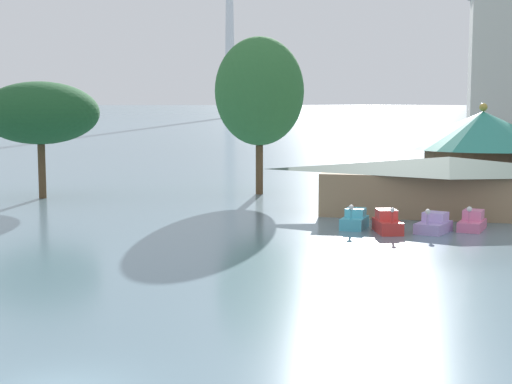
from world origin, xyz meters
TOP-DOWN VIEW (x-y plane):
  - pedal_boat_cyan at (5.16, 30.41)m, footprint 1.68×2.62m
  - pedal_boat_red at (7.29, 29.35)m, footprint 2.15×3.11m
  - pedal_boat_lavender at (10.10, 30.06)m, footprint 2.40×3.07m
  - pedal_boat_pink at (12.47, 31.61)m, footprint 1.96×3.13m
  - boathouse at (11.02, 37.68)m, footprint 19.10×6.76m
  - green_roof_pavilion at (13.93, 50.86)m, footprint 13.73×13.73m
  - shoreline_tree_tall_left at (-21.78, 40.01)m, footprint 9.68×9.68m
  - shoreline_tree_mid at (-4.80, 46.81)m, footprint 7.65×7.65m

SIDE VIEW (x-z plane):
  - pedal_boat_pink at x=12.47m, z-range -0.33..1.31m
  - pedal_boat_lavender at x=10.10m, z-range -0.30..1.29m
  - pedal_boat_cyan at x=5.16m, z-range -0.31..1.35m
  - pedal_boat_red at x=7.29m, z-range -0.30..1.42m
  - boathouse at x=11.02m, z-range 0.09..4.27m
  - green_roof_pavilion at x=13.93m, z-range 0.27..8.14m
  - shoreline_tree_tall_left at x=-21.78m, z-range 2.23..11.89m
  - shoreline_tree_mid at x=-4.80m, z-range 2.10..15.61m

